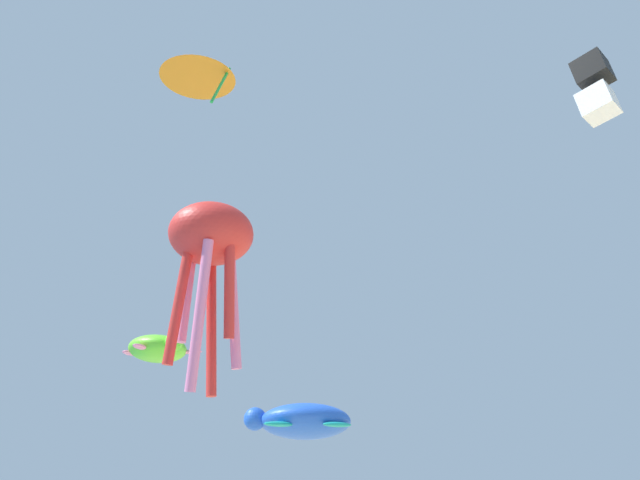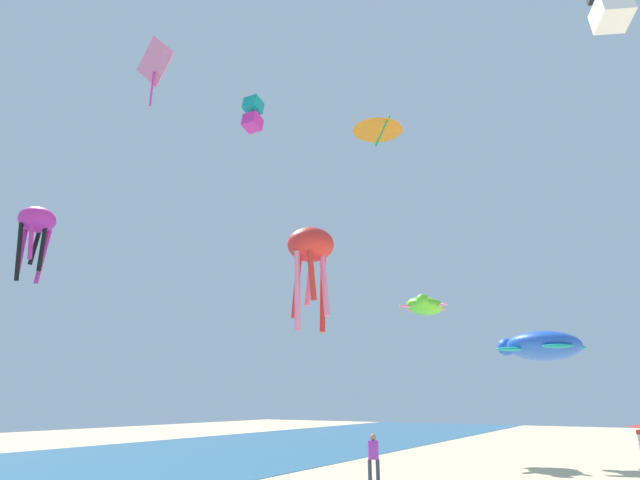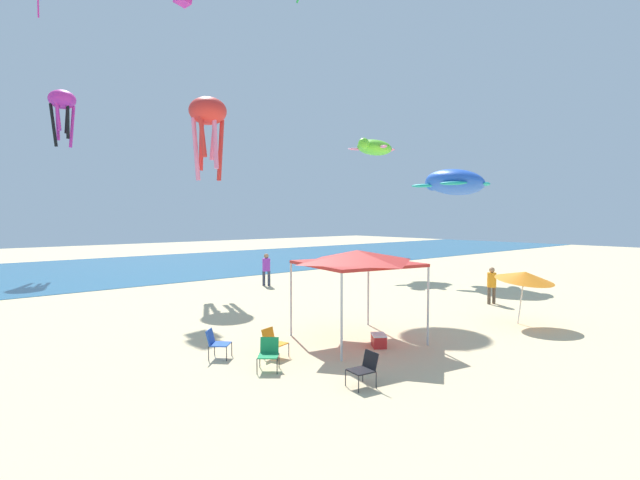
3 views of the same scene
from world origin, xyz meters
name	(u,v)px [view 2 (image 2 of 3)]	position (x,y,z in m)	size (l,w,h in m)	color
ocean_strip	(71,468)	(0.00, 26.95, 0.01)	(120.00, 21.12, 0.02)	#28668E
person_near_umbrella	(373,453)	(4.03, 11.91, 1.12)	(0.45, 0.47, 1.90)	#33384C
kite_turtle_blue	(542,346)	(14.36, 6.12, 6.22)	(5.00, 5.26, 2.06)	blue
kite_octopus_magenta	(36,224)	(-2.84, 28.90, 12.66)	(1.92, 1.92, 4.26)	#E02D9E
kite_diamond_pink	(155,64)	(-6.66, 15.41, 15.46)	(0.43, 2.10, 2.98)	pink
kite_delta_orange	(378,126)	(8.13, 12.97, 19.35)	(4.26, 4.27, 2.37)	orange
kite_turtle_lime	(425,306)	(14.33, 12.91, 9.17)	(3.87, 3.57, 1.33)	#66D82D
kite_octopus_red	(311,250)	(1.11, 13.32, 9.72)	(2.10, 2.10, 4.65)	red
kite_box_teal	(253,114)	(1.68, 17.52, 18.31)	(1.04, 0.92, 1.94)	teal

